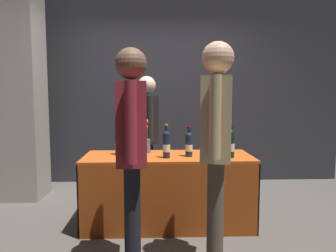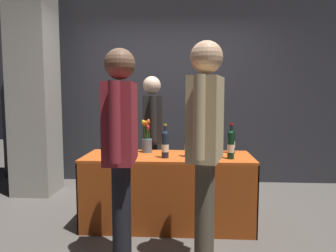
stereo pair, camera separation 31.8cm
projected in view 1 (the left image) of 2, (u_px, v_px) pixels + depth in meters
ground_plane at (168, 224)px, 3.29m from camera, size 12.00×12.00×0.00m
back_partition at (163, 87)px, 4.86m from camera, size 5.47×0.12×2.93m
concrete_pillar at (19, 58)px, 4.01m from camera, size 0.52×0.52×3.60m
tasting_table at (168, 177)px, 3.24m from camera, size 1.70×0.64×0.72m
featured_wine_bottle at (166, 144)px, 3.07m from camera, size 0.07×0.07×0.33m
display_bottle_0 at (127, 141)px, 3.37m from camera, size 0.08×0.08×0.30m
display_bottle_1 at (231, 143)px, 3.09m from camera, size 0.07×0.07×0.34m
display_bottle_2 at (229, 140)px, 3.40m from camera, size 0.07×0.07×0.31m
display_bottle_3 at (118, 142)px, 3.24m from camera, size 0.07×0.07×0.30m
display_bottle_4 at (189, 144)px, 3.15m from camera, size 0.07×0.07×0.30m
wine_glass_near_vendor at (210, 147)px, 3.19m from camera, size 0.07×0.07×0.13m
flower_vase at (145, 142)px, 3.35m from camera, size 0.11×0.11×0.36m
brochure_stand at (214, 146)px, 3.31m from camera, size 0.12×0.11×0.16m
vendor_presenter at (147, 129)px, 3.77m from camera, size 0.28×0.62×1.56m
taster_foreground_right at (217, 135)px, 2.35m from camera, size 0.30×0.55×1.72m
taster_foreground_left at (132, 139)px, 2.33m from camera, size 0.23×0.60×1.67m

